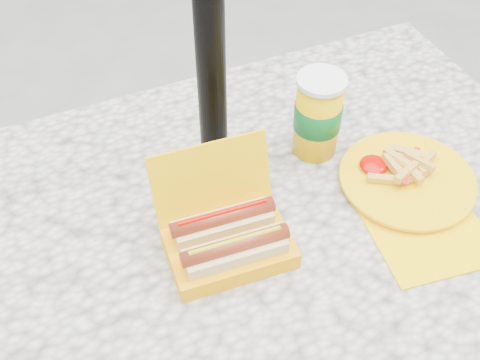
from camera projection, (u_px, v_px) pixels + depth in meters
name	position (u px, v px, depth m)	size (l,w,h in m)	color
picnic_table	(249.00, 252.00, 1.12)	(1.20, 0.80, 0.75)	beige
hotdog_box	(228.00, 238.00, 0.96)	(0.21, 0.19, 0.16)	#FFC200
fries_plate	(408.00, 182.00, 1.07)	(0.26, 0.33, 0.04)	#FECB00
soda_cup	(318.00, 115.00, 1.09)	(0.09, 0.09, 0.17)	#F6BA00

